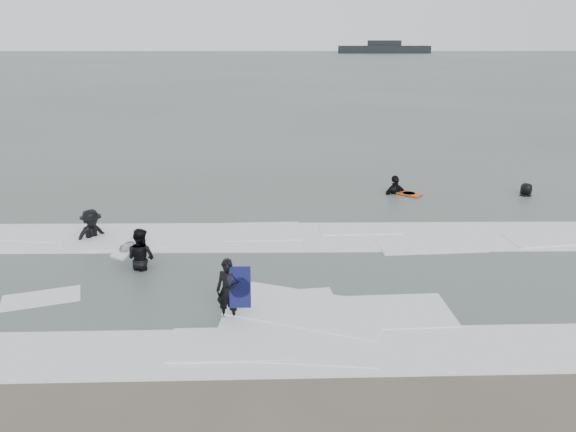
{
  "coord_description": "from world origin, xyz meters",
  "views": [
    {
      "loc": [
        -0.2,
        -10.64,
        6.34
      ],
      "look_at": [
        0.0,
        5.0,
        1.1
      ],
      "focal_mm": 35.0,
      "sensor_mm": 36.0,
      "label": 1
    }
  ],
  "objects_px": {
    "surfer_right_far": "(525,197)",
    "vessel_horizon": "(384,49)",
    "surfer_centre": "(229,320)",
    "surfer_right_near": "(395,195)",
    "surfer_wading": "(142,269)",
    "surfer_breaker": "(93,240)"
  },
  "relations": [
    {
      "from": "surfer_centre",
      "to": "surfer_right_far",
      "type": "xyz_separation_m",
      "value": [
        10.89,
        9.73,
        0.0
      ]
    },
    {
      "from": "surfer_right_near",
      "to": "vessel_horizon",
      "type": "bearing_deg",
      "value": -123.84
    },
    {
      "from": "surfer_right_near",
      "to": "surfer_right_far",
      "type": "distance_m",
      "value": 5.12
    },
    {
      "from": "surfer_right_near",
      "to": "surfer_centre",
      "type": "bearing_deg",
      "value": 36.22
    },
    {
      "from": "surfer_right_near",
      "to": "vessel_horizon",
      "type": "xyz_separation_m",
      "value": [
        23.14,
        134.46,
        1.23
      ]
    },
    {
      "from": "surfer_wading",
      "to": "surfer_centre",
      "type": "bearing_deg",
      "value": 159.6
    },
    {
      "from": "surfer_centre",
      "to": "vessel_horizon",
      "type": "bearing_deg",
      "value": 93.98
    },
    {
      "from": "surfer_right_far",
      "to": "vessel_horizon",
      "type": "bearing_deg",
      "value": -107.61
    },
    {
      "from": "surfer_centre",
      "to": "surfer_wading",
      "type": "bearing_deg",
      "value": 148.13
    },
    {
      "from": "surfer_wading",
      "to": "surfer_breaker",
      "type": "relative_size",
      "value": 0.95
    },
    {
      "from": "surfer_right_far",
      "to": "surfer_right_near",
      "type": "bearing_deg",
      "value": -14.6
    },
    {
      "from": "surfer_centre",
      "to": "vessel_horizon",
      "type": "xyz_separation_m",
      "value": [
        28.93,
        144.6,
        1.23
      ]
    },
    {
      "from": "vessel_horizon",
      "to": "surfer_right_far",
      "type": "bearing_deg",
      "value": -97.62
    },
    {
      "from": "surfer_right_far",
      "to": "surfer_wading",
      "type": "bearing_deg",
      "value": 16.89
    },
    {
      "from": "surfer_wading",
      "to": "vessel_horizon",
      "type": "distance_m",
      "value": 145.22
    },
    {
      "from": "surfer_right_far",
      "to": "surfer_centre",
      "type": "bearing_deg",
      "value": 31.79
    },
    {
      "from": "vessel_horizon",
      "to": "surfer_wading",
      "type": "bearing_deg",
      "value": -102.56
    },
    {
      "from": "surfer_right_far",
      "to": "vessel_horizon",
      "type": "distance_m",
      "value": 136.08
    },
    {
      "from": "surfer_centre",
      "to": "surfer_breaker",
      "type": "height_order",
      "value": "surfer_breaker"
    },
    {
      "from": "surfer_wading",
      "to": "surfer_right_near",
      "type": "bearing_deg",
      "value": -112.48
    },
    {
      "from": "surfer_right_near",
      "to": "vessel_horizon",
      "type": "relative_size",
      "value": 0.08
    },
    {
      "from": "surfer_right_near",
      "to": "surfer_breaker",
      "type": "bearing_deg",
      "value": 1.04
    }
  ]
}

